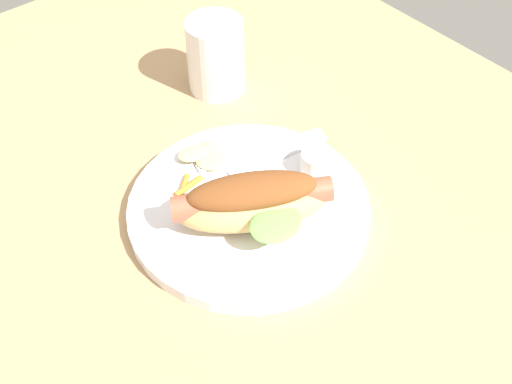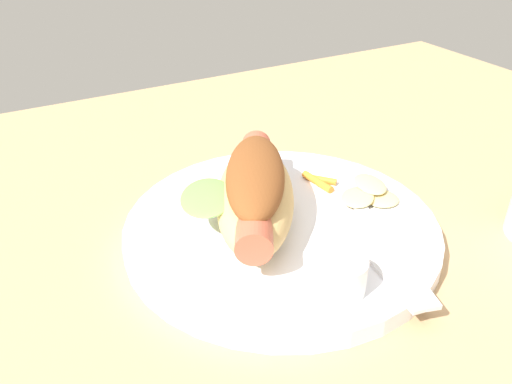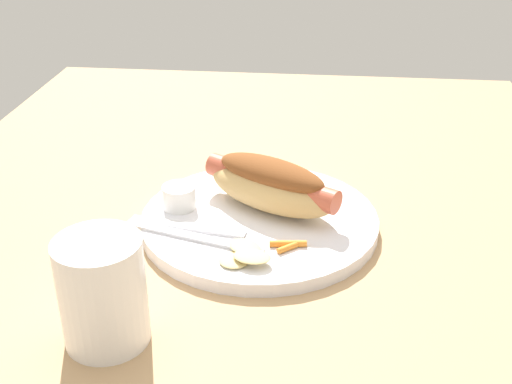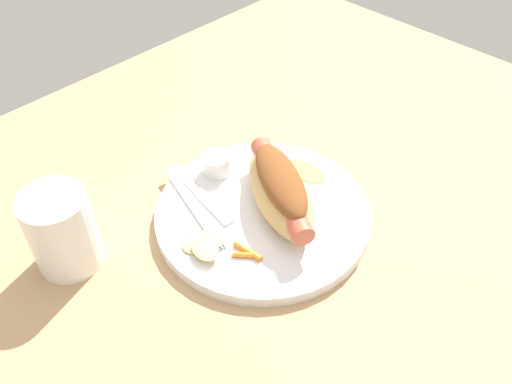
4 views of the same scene
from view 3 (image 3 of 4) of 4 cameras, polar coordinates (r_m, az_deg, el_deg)
name	(u,v)px [view 3 (image 3 of 4)]	position (r cm, az deg, el deg)	size (l,w,h in cm)	color
ground_plane	(247,228)	(79.38, -0.79, -3.22)	(120.00, 90.00, 1.80)	tan
plate	(259,221)	(77.51, 0.31, -2.57)	(28.11, 28.11, 1.60)	white
hot_dog	(271,184)	(77.36, 1.32, 0.73)	(14.15, 18.03, 6.31)	tan
sauce_ramekin	(179,198)	(78.55, -6.78, -0.51)	(4.03, 4.03, 2.81)	white
fork	(190,236)	(73.02, -5.81, -3.89)	(5.80, 16.56, 0.40)	silver
knife	(187,227)	(74.90, -6.04, -3.04)	(13.81, 1.40, 0.36)	silver
chips_pile	(244,254)	(68.91, -1.09, -5.48)	(6.63, 6.26, 1.16)	#D8C37D
carrot_garnish	(288,245)	(70.89, 2.81, -4.67)	(2.44, 4.13, 0.73)	orange
drinking_cup	(103,292)	(59.88, -13.31, -8.52)	(7.83, 7.83, 10.42)	white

